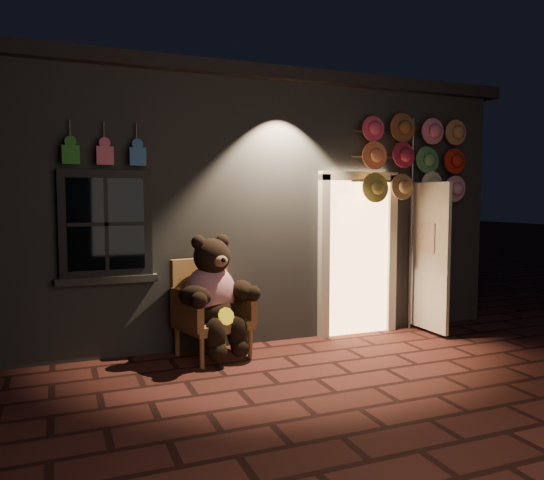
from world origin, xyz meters
TOP-DOWN VIEW (x-y plane):
  - ground at (0.00, 0.00)m, footprint 60.00×60.00m
  - shop_building at (0.00, 3.99)m, footprint 7.30×5.95m
  - wicker_armchair at (-0.79, 1.21)m, footprint 0.91×0.86m
  - teddy_bear at (-0.77, 1.07)m, footprint 0.96×0.86m
  - hat_rack at (2.15, 1.27)m, footprint 1.80×0.22m

SIDE VIEW (x-z plane):
  - ground at x=0.00m, z-range 0.00..0.00m
  - wicker_armchair at x=-0.79m, z-range 0.00..1.12m
  - teddy_bear at x=-0.77m, z-range 0.05..1.42m
  - shop_building at x=0.00m, z-range -0.02..3.49m
  - hat_rack at x=2.15m, z-range 0.89..3.84m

